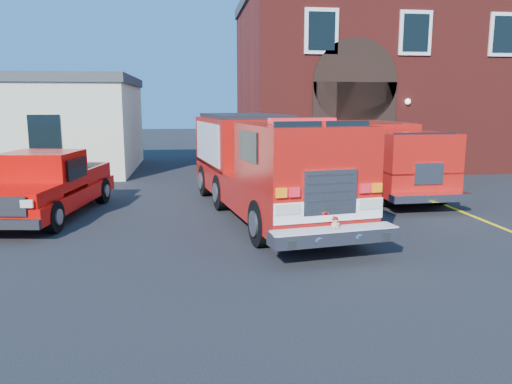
{
  "coord_description": "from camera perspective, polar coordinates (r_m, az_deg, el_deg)",
  "views": [
    {
      "loc": [
        -1.35,
        -11.48,
        3.17
      ],
      "look_at": [
        0.0,
        -1.2,
        1.3
      ],
      "focal_mm": 35.0,
      "sensor_mm": 36.0,
      "label": 1
    }
  ],
  "objects": [
    {
      "name": "secondary_truck",
      "position": [
        18.37,
        13.82,
        4.17
      ],
      "size": [
        2.56,
        7.58,
        2.44
      ],
      "color": "black",
      "rests_on": "ground"
    },
    {
      "name": "ground",
      "position": [
        11.99,
        -0.75,
        -5.11
      ],
      "size": [
        100.0,
        100.0,
        0.0
      ],
      "primitive_type": "plane",
      "color": "black",
      "rests_on": "ground"
    },
    {
      "name": "parking_stripe_mid",
      "position": [
        17.64,
        19.09,
        -0.68
      ],
      "size": [
        0.12,
        3.0,
        0.01
      ],
      "primitive_type": "cube",
      "color": "yellow",
      "rests_on": "ground"
    },
    {
      "name": "pickup_truck",
      "position": [
        15.11,
        -22.67,
        0.69
      ],
      "size": [
        2.85,
        5.88,
        1.85
      ],
      "color": "black",
      "rests_on": "ground"
    },
    {
      "name": "parking_stripe_far",
      "position": [
        20.33,
        15.35,
        0.9
      ],
      "size": [
        0.12,
        3.0,
        0.01
      ],
      "primitive_type": "cube",
      "color": "yellow",
      "rests_on": "ground"
    },
    {
      "name": "fire_engine",
      "position": [
        14.1,
        1.0,
        3.27
      ],
      "size": [
        3.96,
        9.45,
        2.82
      ],
      "color": "black",
      "rests_on": "ground"
    },
    {
      "name": "fire_station",
      "position": [
        27.5,
        14.96,
        12.14
      ],
      "size": [
        15.2,
        10.2,
        8.45
      ],
      "color": "maroon",
      "rests_on": "ground"
    },
    {
      "name": "parking_stripe_near",
      "position": [
        15.08,
        24.14,
        -2.81
      ],
      "size": [
        0.12,
        3.0,
        0.01
      ],
      "primitive_type": "cube",
      "color": "yellow",
      "rests_on": "ground"
    },
    {
      "name": "side_building",
      "position": [
        25.66,
        -25.02,
        7.12
      ],
      "size": [
        10.2,
        8.2,
        4.35
      ],
      "color": "beige",
      "rests_on": "ground"
    }
  ]
}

